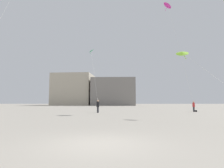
{
  "coord_description": "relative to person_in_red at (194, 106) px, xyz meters",
  "views": [
    {
      "loc": [
        0.65,
        -6.92,
        1.49
      ],
      "look_at": [
        0.0,
        17.36,
        3.78
      ],
      "focal_mm": 30.59,
      "sensor_mm": 36.0,
      "label": 1
    }
  ],
  "objects": [
    {
      "name": "ground_plane",
      "position": [
        -12.26,
        -22.48,
        -0.89
      ],
      "size": [
        300.0,
        300.0,
        0.0
      ],
      "primitive_type": "plane",
      "color": "#9E9689"
    },
    {
      "name": "person_in_red",
      "position": [
        0.0,
        0.0,
        0.0
      ],
      "size": [
        0.35,
        0.35,
        1.62
      ],
      "rotation": [
        0.0,
        0.0,
        5.98
      ],
      "color": "#2D2D33",
      "rests_on": "ground_plane"
    },
    {
      "name": "person_in_black",
      "position": [
        -14.28,
        -2.93,
        0.08
      ],
      "size": [
        0.38,
        0.38,
        1.77
      ],
      "rotation": [
        0.0,
        0.0,
        2.96
      ],
      "color": "#2D2D33",
      "rests_on": "ground_plane"
    },
    {
      "name": "kite_magenta_diamond",
      "position": [
        -4.21,
        -2.77,
        14.48
      ],
      "size": [
        4.88,
        3.5,
        14.63
      ],
      "color": "#D12899"
    },
    {
      "name": "kite_emerald_delta",
      "position": [
        -16.56,
        6.28,
        10.17
      ],
      "size": [
        2.95,
        10.17,
        10.36
      ],
      "color": "green"
    },
    {
      "name": "kite_lime_diamond",
      "position": [
        -5.32,
        -11.26,
        5.29
      ],
      "size": [
        2.31,
        7.55,
        5.3
      ],
      "color": "#8CD12D"
    },
    {
      "name": "building_left_hall",
      "position": [
        -31.26,
        57.64,
        6.06
      ],
      "size": [
        17.91,
        17.8,
        13.89
      ],
      "color": "#B2A893",
      "rests_on": "ground_plane"
    },
    {
      "name": "building_centre_hall",
      "position": [
        -13.26,
        53.8,
        4.9
      ],
      "size": [
        18.41,
        13.84,
        11.57
      ],
      "color": "gray",
      "rests_on": "ground_plane"
    },
    {
      "name": "handbag_beside_flyer",
      "position": [
        0.35,
        0.1,
        -0.77
      ],
      "size": [
        0.34,
        0.3,
        0.24
      ],
      "primitive_type": "cube",
      "rotation": [
        0.0,
        0.0,
        2.51
      ],
      "color": "black",
      "rests_on": "ground_plane"
    }
  ]
}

